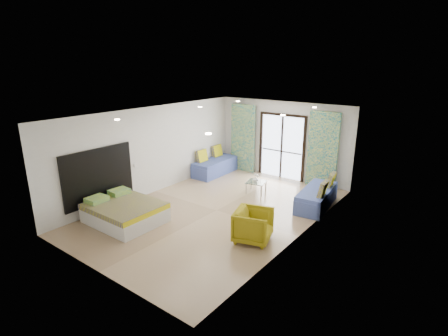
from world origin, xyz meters
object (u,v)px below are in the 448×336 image
Objects in this scene: daybed_right at (317,197)px; armchair at (253,224)px; daybed_left at (215,166)px; coffee_table at (256,183)px; bed at (124,212)px.

daybed_right is 2.36× the size of armchair.
coffee_table is (2.27, -0.78, 0.03)m from daybed_left.
coffee_table reaches higher than bed.
coffee_table is at bearing 66.82° from bed.
daybed_right reaches higher than bed.
coffee_table is 3.09m from armchair.
daybed_right is at bearing -25.27° from armchair.
bed is at bearing -113.18° from coffee_table.
armchair is at bearing -104.56° from daybed_right.
daybed_left is (-0.64, 4.59, 0.03)m from bed.
daybed_left is at bearing 97.98° from bed.
coffee_table is (-1.96, -0.13, 0.04)m from daybed_right.
daybed_left is 1.01× the size of daybed_right.
coffee_table is at bearing -20.65° from daybed_left.
coffee_table is at bearing 13.29° from armchair.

